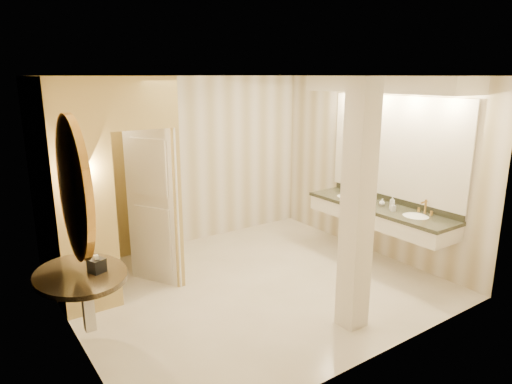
% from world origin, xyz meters
% --- Properties ---
extents(floor, '(4.50, 4.50, 0.00)m').
position_xyz_m(floor, '(0.00, 0.00, 0.00)').
color(floor, '#F1E4D0').
rests_on(floor, ground).
extents(ceiling, '(4.50, 4.50, 0.00)m').
position_xyz_m(ceiling, '(0.00, 0.00, 2.70)').
color(ceiling, white).
rests_on(ceiling, wall_back).
extents(wall_back, '(4.50, 0.02, 2.70)m').
position_xyz_m(wall_back, '(0.00, 2.00, 1.35)').
color(wall_back, beige).
rests_on(wall_back, floor).
extents(wall_front, '(4.50, 0.02, 2.70)m').
position_xyz_m(wall_front, '(0.00, -2.00, 1.35)').
color(wall_front, beige).
rests_on(wall_front, floor).
extents(wall_left, '(0.02, 4.00, 2.70)m').
position_xyz_m(wall_left, '(-2.25, 0.00, 1.35)').
color(wall_left, beige).
rests_on(wall_left, floor).
extents(wall_right, '(0.02, 4.00, 2.70)m').
position_xyz_m(wall_right, '(2.25, 0.00, 1.35)').
color(wall_right, beige).
rests_on(wall_right, floor).
extents(toilet_closet, '(1.50, 1.55, 2.70)m').
position_xyz_m(toilet_closet, '(-1.13, 0.97, 1.39)').
color(toilet_closet, '#EACE7A').
rests_on(toilet_closet, floor).
extents(wall_sconce, '(0.14, 0.14, 0.42)m').
position_xyz_m(wall_sconce, '(-1.93, 0.43, 1.73)').
color(wall_sconce, '#B38539').
rests_on(wall_sconce, toilet_closet).
extents(vanity, '(0.75, 2.49, 2.09)m').
position_xyz_m(vanity, '(1.98, -0.40, 1.63)').
color(vanity, silver).
rests_on(vanity, floor).
extents(console_shelf, '(1.06, 1.06, 1.98)m').
position_xyz_m(console_shelf, '(-2.21, -0.32, 1.35)').
color(console_shelf, black).
rests_on(console_shelf, floor).
extents(pillar, '(0.26, 0.26, 2.70)m').
position_xyz_m(pillar, '(0.35, -1.43, 1.35)').
color(pillar, silver).
rests_on(pillar, floor).
extents(tissue_box, '(0.17, 0.17, 0.13)m').
position_xyz_m(tissue_box, '(-2.09, -0.40, 0.94)').
color(tissue_box, black).
rests_on(tissue_box, console_shelf).
extents(toilet, '(0.63, 0.87, 0.80)m').
position_xyz_m(toilet, '(-1.66, 1.52, 0.40)').
color(toilet, white).
rests_on(toilet, floor).
extents(soap_bottle_a, '(0.07, 0.07, 0.13)m').
position_xyz_m(soap_bottle_a, '(1.87, -0.70, 0.94)').
color(soap_bottle_a, beige).
rests_on(soap_bottle_a, vanity).
extents(soap_bottle_b, '(0.10, 0.10, 0.11)m').
position_xyz_m(soap_bottle_b, '(1.97, -0.43, 0.93)').
color(soap_bottle_b, silver).
rests_on(soap_bottle_b, vanity).
extents(soap_bottle_c, '(0.08, 0.08, 0.20)m').
position_xyz_m(soap_bottle_c, '(1.92, -0.65, 0.98)').
color(soap_bottle_c, '#C6B28C').
rests_on(soap_bottle_c, vanity).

